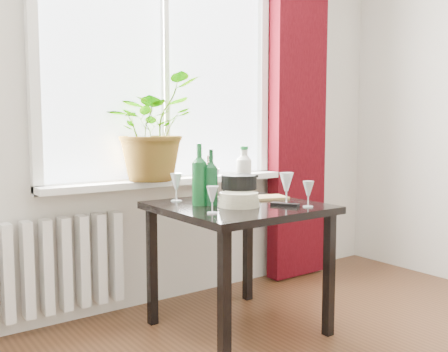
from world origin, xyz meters
TOP-DOWN VIEW (x-y plane):
  - window at (0.00, 2.22)m, footprint 1.72×0.08m
  - windowsill at (0.00, 2.15)m, footprint 1.72×0.20m
  - curtain at (1.12, 2.12)m, footprint 0.50×0.12m
  - radiator at (-0.75, 2.18)m, footprint 0.80×0.10m
  - table at (0.10, 1.55)m, footprint 0.85×0.85m
  - potted_plant at (-0.16, 2.10)m, footprint 0.77×0.74m
  - wine_bottle_left at (-0.10, 1.65)m, footprint 0.09×0.09m
  - wine_bottle_right at (-0.05, 1.61)m, footprint 0.09×0.09m
  - bottle_amber at (0.04, 1.76)m, footprint 0.09×0.09m
  - cleaning_bottle at (0.31, 1.76)m, footprint 0.12×0.12m
  - wineglass_front_right at (0.31, 1.37)m, footprint 0.09×0.09m
  - wineglass_far_right at (0.34, 1.24)m, footprint 0.06×0.06m
  - wineglass_back_center at (0.13, 1.84)m, footprint 0.11×0.11m
  - wineglass_back_left at (-0.13, 1.85)m, footprint 0.08×0.08m
  - wineglass_front_left at (-0.19, 1.39)m, footprint 0.08×0.08m
  - plate_stack at (0.05, 1.48)m, footprint 0.29×0.29m
  - fondue_pot at (0.14, 1.60)m, footprint 0.24×0.21m
  - tv_remote at (0.27, 1.34)m, footprint 0.11×0.16m
  - cutting_board at (0.37, 1.62)m, footprint 0.29×0.23m

SIDE VIEW (x-z plane):
  - radiator at x=-0.75m, z-range 0.10..0.66m
  - table at x=0.10m, z-range 0.28..1.02m
  - cutting_board at x=0.37m, z-range 0.74..0.75m
  - tv_remote at x=0.27m, z-range 0.74..0.76m
  - plate_stack at x=0.05m, z-range 0.74..0.81m
  - wineglass_front_left at x=-0.19m, z-range 0.74..0.88m
  - wineglass_far_right at x=0.34m, z-range 0.74..0.89m
  - fondue_pot at x=0.14m, z-range 0.74..0.90m
  - windowsill at x=0.00m, z-range 0.80..0.84m
  - wineglass_back_left at x=-0.13m, z-range 0.74..0.91m
  - wineglass_back_center at x=0.13m, z-range 0.74..0.93m
  - wineglass_front_right at x=0.31m, z-range 0.74..0.93m
  - bottle_amber at x=0.04m, z-range 0.74..1.02m
  - wine_bottle_right at x=-0.05m, z-range 0.74..1.06m
  - cleaning_bottle at x=0.31m, z-range 0.74..1.07m
  - wine_bottle_left at x=-0.10m, z-range 0.74..1.10m
  - potted_plant at x=-0.16m, z-range 0.84..1.51m
  - curtain at x=1.12m, z-range 0.01..2.58m
  - window at x=0.00m, z-range 0.79..2.41m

